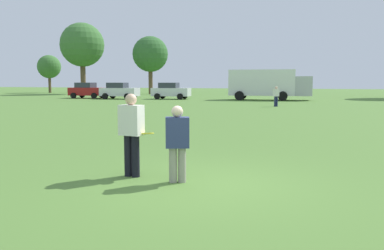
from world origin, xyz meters
TOP-DOWN VIEW (x-y plane):
  - ground_plane at (0.00, 0.00)m, footprint 196.11×196.11m
  - player_thrower at (-1.71, 0.20)m, footprint 0.52×0.34m
  - player_defender at (-0.63, 0.04)m, footprint 0.53×0.42m
  - frisbee at (-1.38, 0.27)m, footprint 0.28×0.27m
  - parked_car_near_left at (-24.08, 33.26)m, footprint 4.32×2.46m
  - parked_car_mid_left at (-19.55, 32.62)m, footprint 4.32×2.46m
  - parked_car_center at (-13.96, 34.12)m, footprint 4.32×2.46m
  - box_truck at (-3.39, 35.26)m, footprint 8.66×3.42m
  - bystander_sideline_watcher at (-1.37, 24.58)m, footprint 0.49×0.47m
  - tree_west_oak at (-42.01, 49.73)m, footprint 3.91×3.91m
  - tree_west_maple at (-32.97, 46.02)m, footprint 6.65×6.65m
  - tree_center_elm at (-22.82, 48.58)m, footprint 5.36×5.36m

SIDE VIEW (x-z plane):
  - ground_plane at x=0.00m, z-range 0.00..0.00m
  - player_defender at x=-0.63m, z-range 0.09..1.63m
  - bystander_sideline_watcher at x=-1.37m, z-range 0.10..1.69m
  - parked_car_near_left at x=-24.08m, z-range 0.01..1.83m
  - parked_car_mid_left at x=-19.55m, z-range 0.01..1.83m
  - parked_car_center at x=-13.96m, z-range 0.01..1.83m
  - frisbee at x=-1.38m, z-range 0.88..0.97m
  - player_thrower at x=-1.71m, z-range 0.11..1.87m
  - box_truck at x=-3.39m, z-range 0.16..3.34m
  - tree_west_oak at x=-42.01m, z-range 1.19..7.54m
  - tree_center_elm at x=-22.82m, z-range 1.64..10.35m
  - tree_west_maple at x=-32.97m, z-range 2.03..12.84m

